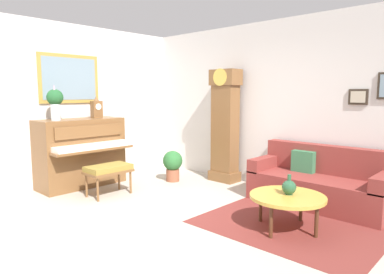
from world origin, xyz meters
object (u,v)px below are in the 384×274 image
at_px(couch, 319,183).
at_px(green_jug, 289,187).
at_px(coffee_table, 287,198).
at_px(potted_plant, 173,164).
at_px(flower_vase, 55,101).
at_px(piano, 81,152).
at_px(piano_bench, 109,170).
at_px(mantel_clock, 97,108).
at_px(grandfather_clock, 225,129).

distance_m(couch, green_jug, 1.14).
distance_m(coffee_table, green_jug, 0.12).
bearing_deg(potted_plant, flower_vase, -118.02).
distance_m(piano, piano_bench, 0.85).
bearing_deg(flower_vase, couch, 33.14).
xyz_separation_m(piano_bench, mantel_clock, (-0.83, 0.33, 0.93)).
bearing_deg(piano, grandfather_clock, 51.09).
xyz_separation_m(coffee_table, green_jug, (-0.01, 0.04, 0.12)).
distance_m(coffee_table, potted_plant, 2.71).
relative_size(piano_bench, flower_vase, 1.21).
height_order(piano_bench, mantel_clock, mantel_clock).
bearing_deg(piano_bench, couch, 35.01).
distance_m(piano, flower_vase, 0.98).
relative_size(coffee_table, mantel_clock, 2.32).
distance_m(piano, coffee_table, 3.62).
xyz_separation_m(grandfather_clock, flower_vase, (-1.59, -2.39, 0.52)).
relative_size(grandfather_clock, flower_vase, 3.50).
bearing_deg(mantel_clock, grandfather_clock, 45.96).
bearing_deg(piano_bench, potted_plant, 86.23).
distance_m(green_jug, potted_plant, 2.70).
bearing_deg(potted_plant, coffee_table, -13.67).
bearing_deg(mantel_clock, piano, -90.28).
height_order(flower_vase, green_jug, flower_vase).
distance_m(piano_bench, mantel_clock, 1.29).
xyz_separation_m(flower_vase, green_jug, (3.54, 1.12, -0.98)).
xyz_separation_m(flower_vase, potted_plant, (0.92, 1.72, -1.16)).
relative_size(piano, flower_vase, 2.48).
height_order(coffee_table, green_jug, green_jug).
distance_m(piano, potted_plant, 1.61).
relative_size(piano, coffee_table, 1.64).
relative_size(coffee_table, green_jug, 3.67).
bearing_deg(flower_vase, mantel_clock, 89.96).
xyz_separation_m(green_jug, potted_plant, (-2.63, 0.60, -0.18)).
bearing_deg(green_jug, grandfather_clock, 146.92).
bearing_deg(piano, flower_vase, -89.85).
relative_size(piano_bench, couch, 0.37).
height_order(couch, potted_plant, couch).
xyz_separation_m(grandfather_clock, green_jug, (1.95, -1.27, -0.46)).
distance_m(couch, flower_vase, 4.26).
bearing_deg(green_jug, flower_vase, -162.47).
relative_size(piano, piano_bench, 2.06).
bearing_deg(coffee_table, piano_bench, -166.30).
xyz_separation_m(piano, mantel_clock, (0.00, 0.33, 0.75)).
height_order(grandfather_clock, coffee_table, grandfather_clock).
distance_m(grandfather_clock, mantel_clock, 2.32).
height_order(grandfather_clock, couch, grandfather_clock).
xyz_separation_m(grandfather_clock, coffee_table, (1.96, -1.31, -0.58)).
relative_size(mantel_clock, green_jug, 1.58).
bearing_deg(piano, potted_plant, 54.80).
xyz_separation_m(coffee_table, potted_plant, (-2.63, 0.64, -0.06)).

